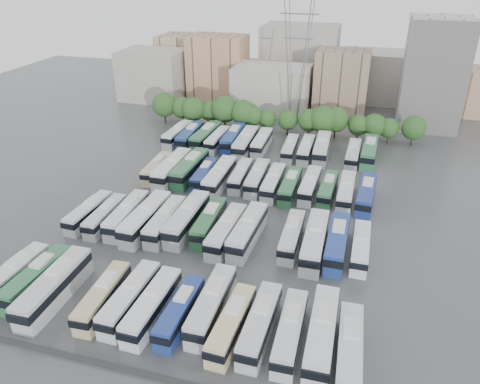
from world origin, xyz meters
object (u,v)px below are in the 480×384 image
(bus_r2_s10, at_px, (310,185))
(bus_r3_s6, at_px, (262,142))
(bus_r2_s12, at_px, (346,191))
(bus_r2_s4, at_px, (204,175))
(bus_r0_s7, at_px, (180,311))
(bus_r1_s3, at_px, (146,218))
(bus_r0_s10, at_px, (260,324))
(bus_r1_s1, at_px, (106,216))
(bus_r2_s1, at_px, (157,168))
(bus_r3_s4, at_px, (233,138))
(bus_r0_s0, at_px, (12,277))
(bus_r2_s6, at_px, (241,175))
(bus_r3_s1, at_px, (190,136))
(bus_r0_s5, at_px, (130,298))
(bus_r3_s0, at_px, (178,134))
(bus_r1_s10, at_px, (292,236))
(bus_r1_s13, at_px, (361,247))
(bus_r2_s8, at_px, (273,182))
(bus_r3_s3, at_px, (218,139))
(bus_r0_s6, at_px, (152,306))
(bus_r3_s9, at_px, (306,149))
(bus_r0_s2, at_px, (54,287))
(bus_r1_s12, at_px, (337,242))
(bus_r0_s11, at_px, (290,332))
(bus_r3_s2, at_px, (206,136))
(bus_r0_s12, at_px, (322,333))
(bus_r2_s9, at_px, (290,186))
(bus_r3_s12, at_px, (353,154))
(bus_r2_s3, at_px, (190,168))
(bus_r3_s10, at_px, (322,148))
(bus_r0_s8, at_px, (212,304))
(bus_r2_s2, at_px, (172,168))
(bus_r0_s4, at_px, (103,296))
(bus_r2_s13, at_px, (366,194))
(bus_r2_s7, at_px, (257,178))
(bus_r1_s2, at_px, (127,215))
(bus_r1_s7, at_px, (226,231))
(bus_r1_s8, at_px, (248,231))
(bus_r3_s8, at_px, (290,148))
(bus_r0_s9, at_px, (232,324))
(bus_r1_s6, at_px, (209,222))
(apartment_tower, at_px, (433,74))
(bus_r2_s11, at_px, (328,189))
(bus_r0_s13, at_px, (349,350))
(bus_r1_s4, at_px, (165,221))
(electricity_pylon, at_px, (297,49))

(bus_r2_s10, distance_m, bus_r3_s6, 22.52)
(bus_r2_s12, bearing_deg, bus_r2_s4, -179.66)
(bus_r0_s7, relative_size, bus_r1_s3, 0.81)
(bus_r0_s10, xyz_separation_m, bus_r1_s1, (-29.62, 17.12, -0.16))
(bus_r2_s1, bearing_deg, bus_r1_s1, -92.57)
(bus_r3_s4, bearing_deg, bus_r0_s0, -105.31)
(bus_r2_s6, relative_size, bus_r3_s1, 0.88)
(bus_r0_s5, relative_size, bus_r3_s6, 1.01)
(bus_r0_s0, bearing_deg, bus_r1_s3, 63.67)
(bus_r3_s0, relative_size, bus_r3_s1, 0.97)
(bus_r1_s10, relative_size, bus_r1_s13, 1.04)
(bus_r2_s8, bearing_deg, bus_r2_s1, 179.06)
(bus_r2_s10, height_order, bus_r3_s3, bus_r2_s10)
(bus_r0_s6, bearing_deg, bus_r3_s9, 80.72)
(bus_r0_s2, relative_size, bus_r1_s12, 1.06)
(bus_r3_s1, bearing_deg, bus_r0_s11, -60.31)
(bus_r1_s13, distance_m, bus_r3_s2, 50.75)
(bus_r0_s10, height_order, bus_r3_s4, bus_r3_s4)
(bus_r3_s0, bearing_deg, bus_r0_s12, -51.28)
(bus_r0_s10, xyz_separation_m, bus_r1_s3, (-22.81, 17.68, 0.22))
(bus_r2_s9, height_order, bus_r3_s12, bus_r3_s12)
(bus_r2_s3, height_order, bus_r3_s10, bus_r2_s3)
(bus_r1_s10, bearing_deg, bus_r3_s10, 88.96)
(bus_r0_s0, bearing_deg, bus_r2_s6, 65.01)
(bus_r0_s5, distance_m, bus_r0_s8, 10.03)
(bus_r0_s8, bearing_deg, bus_r2_s2, 119.75)
(bus_r0_s10, xyz_separation_m, bus_r2_s10, (0.25, 36.83, -0.05))
(bus_r0_s4, relative_size, bus_r2_s13, 0.92)
(bus_r2_s13, bearing_deg, bus_r0_s2, -132.05)
(bus_r0_s8, distance_m, bus_r3_s10, 53.58)
(bus_r2_s7, bearing_deg, bus_r1_s2, -132.58)
(bus_r2_s7, distance_m, bus_r2_s13, 19.85)
(bus_r0_s10, relative_size, bus_r3_s9, 1.03)
(bus_r1_s7, distance_m, bus_r1_s8, 3.18)
(bus_r2_s3, distance_m, bus_r3_s8, 23.23)
(bus_r1_s7, relative_size, bus_r2_s7, 1.05)
(bus_r2_s9, bearing_deg, bus_r0_s8, -95.06)
(bus_r0_s9, xyz_separation_m, bus_r3_s2, (-22.95, 55.57, 0.26))
(bus_r1_s2, distance_m, bus_r2_s7, 25.38)
(bus_r1_s6, bearing_deg, bus_r2_s6, 88.46)
(apartment_tower, xyz_separation_m, bus_r1_s2, (-48.96, -64.22, -11.12))
(bus_r0_s9, bearing_deg, bus_r2_s1, 128.05)
(bus_r1_s7, xyz_separation_m, bus_r2_s13, (19.71, 17.93, -0.02))
(bus_r2_s11, bearing_deg, bus_r1_s1, -147.83)
(bus_r2_s2, xyz_separation_m, bus_r2_s9, (23.14, -0.52, -0.33))
(bus_r0_s13, height_order, bus_r1_s4, bus_r1_s4)
(bus_r2_s1, height_order, bus_r2_s10, bus_r2_s10)
(bus_r2_s7, distance_m, bus_r3_s12, 23.31)
(electricity_pylon, bearing_deg, bus_r3_s10, -64.03)
(bus_r2_s3, height_order, bus_r3_s4, bus_r2_s3)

